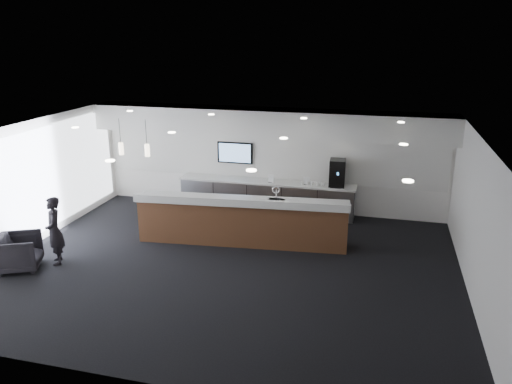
% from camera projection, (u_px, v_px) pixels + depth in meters
% --- Properties ---
extents(ground, '(10.00, 10.00, 0.00)m').
position_uv_depth(ground, '(229.00, 267.00, 11.10)').
color(ground, black).
rests_on(ground, ground).
extents(ceiling, '(10.00, 8.00, 0.02)m').
position_uv_depth(ceiling, '(226.00, 134.00, 10.18)').
color(ceiling, black).
rests_on(ceiling, back_wall).
extents(back_wall, '(10.00, 0.02, 3.00)m').
position_uv_depth(back_wall, '(269.00, 159.00, 14.33)').
color(back_wall, white).
rests_on(back_wall, ground).
extents(left_wall, '(0.02, 8.00, 3.00)m').
position_uv_depth(left_wall, '(26.00, 186.00, 11.83)').
color(left_wall, white).
rests_on(left_wall, ground).
extents(right_wall, '(0.02, 8.00, 3.00)m').
position_uv_depth(right_wall, '(479.00, 224.00, 9.46)').
color(right_wall, white).
rests_on(right_wall, ground).
extents(soffit_bulkhead, '(10.00, 0.90, 0.70)m').
position_uv_depth(soffit_bulkhead, '(266.00, 122.00, 13.57)').
color(soffit_bulkhead, silver).
rests_on(soffit_bulkhead, back_wall).
extents(alcove_panel, '(9.80, 0.06, 1.40)m').
position_uv_depth(alcove_panel, '(269.00, 156.00, 14.27)').
color(alcove_panel, silver).
rests_on(alcove_panel, back_wall).
extents(window_blinds_wall, '(0.04, 7.36, 2.55)m').
position_uv_depth(window_blinds_wall, '(28.00, 186.00, 11.82)').
color(window_blinds_wall, silver).
rests_on(window_blinds_wall, left_wall).
extents(back_credenza, '(5.06, 0.66, 0.95)m').
position_uv_depth(back_credenza, '(266.00, 197.00, 14.31)').
color(back_credenza, '#9EA2A7').
rests_on(back_credenza, ground).
extents(wall_tv, '(1.05, 0.08, 0.62)m').
position_uv_depth(wall_tv, '(235.00, 153.00, 14.44)').
color(wall_tv, black).
rests_on(wall_tv, back_wall).
extents(pendant_left, '(0.12, 0.12, 0.30)m').
position_uv_depth(pendant_left, '(140.00, 154.00, 11.72)').
color(pendant_left, '#FFEAC6').
rests_on(pendant_left, ceiling).
extents(pendant_right, '(0.12, 0.12, 0.30)m').
position_uv_depth(pendant_right, '(113.00, 152.00, 11.89)').
color(pendant_right, '#FFEAC6').
rests_on(pendant_right, ceiling).
extents(ceiling_can_lights, '(7.00, 5.00, 0.02)m').
position_uv_depth(ceiling_can_lights, '(226.00, 135.00, 10.19)').
color(ceiling_can_lights, silver).
rests_on(ceiling_can_lights, ceiling).
extents(service_counter, '(5.23, 1.36, 1.49)m').
position_uv_depth(service_counter, '(242.00, 221.00, 12.21)').
color(service_counter, brown).
rests_on(service_counter, ground).
extents(coffee_machine, '(0.45, 0.57, 0.74)m').
position_uv_depth(coffee_machine, '(337.00, 173.00, 13.61)').
color(coffee_machine, black).
rests_on(coffee_machine, back_credenza).
extents(info_sign_left, '(0.17, 0.07, 0.23)m').
position_uv_depth(info_sign_left, '(271.00, 178.00, 13.99)').
color(info_sign_left, white).
rests_on(info_sign_left, back_credenza).
extents(info_sign_right, '(0.17, 0.03, 0.22)m').
position_uv_depth(info_sign_right, '(306.00, 181.00, 13.77)').
color(info_sign_right, white).
rests_on(info_sign_right, back_credenza).
extents(armchair, '(1.15, 1.14, 0.79)m').
position_uv_depth(armchair, '(19.00, 252.00, 10.89)').
color(armchair, black).
rests_on(armchair, ground).
extents(lounge_guest, '(0.63, 0.68, 1.55)m').
position_uv_depth(lounge_guest, '(54.00, 231.00, 11.06)').
color(lounge_guest, black).
rests_on(lounge_guest, ground).
extents(cup_0, '(0.10, 0.10, 0.10)m').
position_uv_depth(cup_0, '(323.00, 184.00, 13.68)').
color(cup_0, white).
rests_on(cup_0, back_credenza).
extents(cup_1, '(0.15, 0.15, 0.10)m').
position_uv_depth(cup_1, '(318.00, 184.00, 13.72)').
color(cup_1, white).
rests_on(cup_1, back_credenza).
extents(cup_2, '(0.13, 0.13, 0.10)m').
position_uv_depth(cup_2, '(313.00, 184.00, 13.75)').
color(cup_2, white).
rests_on(cup_2, back_credenza).
extents(cup_3, '(0.13, 0.13, 0.10)m').
position_uv_depth(cup_3, '(308.00, 183.00, 13.78)').
color(cup_3, white).
rests_on(cup_3, back_credenza).
extents(cup_4, '(0.14, 0.14, 0.10)m').
position_uv_depth(cup_4, '(303.00, 183.00, 13.82)').
color(cup_4, white).
rests_on(cup_4, back_credenza).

